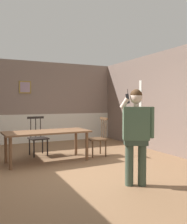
% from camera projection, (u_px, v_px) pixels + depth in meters
% --- Properties ---
extents(ground_plane, '(8.17, 8.17, 0.00)m').
position_uv_depth(ground_plane, '(69.00, 168.00, 5.18)').
color(ground_plane, '#846042').
extents(room_back_partition, '(5.95, 0.17, 2.83)m').
position_uv_depth(room_back_partition, '(33.00, 104.00, 8.48)').
color(room_back_partition, gray).
rests_on(room_back_partition, ground_plane).
extents(room_right_partition, '(0.13, 7.43, 2.83)m').
position_uv_depth(room_right_partition, '(176.00, 102.00, 6.40)').
color(room_right_partition, '#756056').
rests_on(room_right_partition, ground_plane).
extents(dining_table, '(2.01, 0.94, 0.73)m').
position_uv_depth(dining_table, '(47.00, 134.00, 5.75)').
color(dining_table, brown).
rests_on(dining_table, ground_plane).
extents(chair_near_window, '(0.48, 0.48, 1.01)m').
position_uv_depth(chair_near_window, '(98.00, 138.00, 6.39)').
color(chair_near_window, '#513823').
rests_on(chair_near_window, ground_plane).
extents(chair_by_doorway, '(0.51, 0.51, 1.02)m').
position_uv_depth(chair_by_doorway, '(38.00, 137.00, 6.47)').
color(chair_by_doorway, black).
rests_on(chair_by_doorway, ground_plane).
extents(person_figure, '(0.54, 0.41, 1.63)m').
position_uv_depth(person_figure, '(136.00, 131.00, 4.08)').
color(person_figure, '#3A493A').
rests_on(person_figure, ground_plane).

